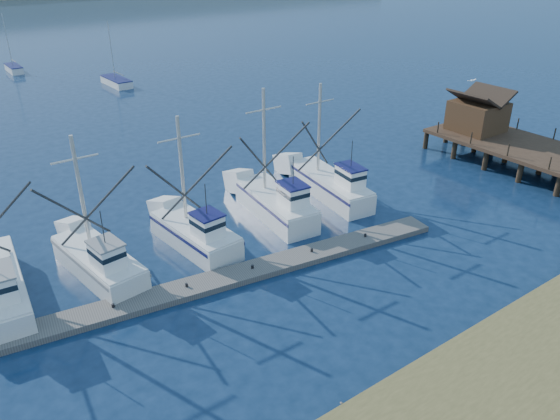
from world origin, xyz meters
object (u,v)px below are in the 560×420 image
at_px(sailboat_near, 116,82).
at_px(sailboat_far, 14,69).
at_px(floating_dock, 237,275).
at_px(timber_pier, 511,134).

relative_size(sailboat_near, sailboat_far, 1.00).
height_order(floating_dock, sailboat_far, sailboat_far).
bearing_deg(floating_dock, sailboat_far, 96.23).
bearing_deg(sailboat_near, sailboat_far, 116.81).
distance_m(sailboat_near, sailboat_far, 18.71).
distance_m(floating_dock, sailboat_near, 49.38).
xyz_separation_m(floating_dock, sailboat_near, (11.07, 48.12, 0.31)).
bearing_deg(sailboat_far, floating_dock, -92.28).
xyz_separation_m(floating_dock, sailboat_far, (1.90, 64.43, 0.33)).
distance_m(timber_pier, sailboat_far, 68.23).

